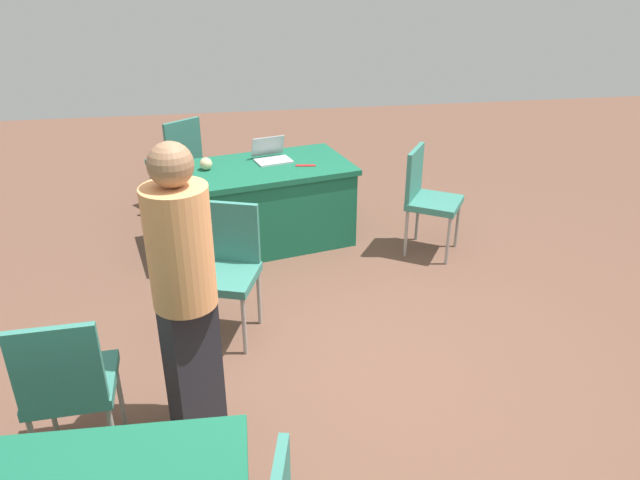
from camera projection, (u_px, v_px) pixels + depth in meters
ground_plane at (354, 378)px, 3.99m from camera, size 14.40×14.40×0.00m
table_foreground at (259, 205)px, 5.65m from camera, size 1.84×1.23×0.75m
chair_near_front at (178, 157)px, 6.33m from camera, size 0.62×0.62×0.97m
chair_tucked_right at (68, 381)px, 3.09m from camera, size 0.46×0.46×0.97m
chair_aisle at (427, 194)px, 5.41m from camera, size 0.61×0.61×0.96m
chair_back_row at (226, 263)px, 4.25m from camera, size 0.56×0.56×0.96m
person_attendee_browsing at (184, 282)px, 3.19m from camera, size 0.47×0.47×1.73m
laptop_silver at (272, 156)px, 5.63m from camera, size 0.38×0.36×0.21m
yarn_ball at (206, 164)px, 5.39m from camera, size 0.11×0.11×0.11m
scissors_red at (306, 166)px, 5.50m from camera, size 0.18×0.06×0.01m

